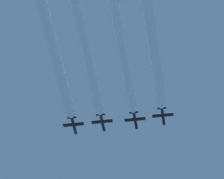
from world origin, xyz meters
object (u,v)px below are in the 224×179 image
object	(u,v)px
jet_inner_left	(102,123)
jet_inner_right	(163,116)
jet_far_left	(74,126)
jet_center	(135,120)

from	to	relation	value
jet_inner_left	jet_inner_right	size ratio (longest dim) A/B	1.00
jet_far_left	jet_inner_right	bearing A→B (deg)	-0.89
jet_far_left	jet_center	size ratio (longest dim) A/B	1.00
jet_inner_left	jet_inner_right	xyz separation A→B (m)	(22.45, -0.03, 0.27)
jet_center	jet_inner_right	world-z (taller)	jet_center
jet_inner_left	jet_inner_right	world-z (taller)	jet_inner_right
jet_far_left	jet_inner_right	xyz separation A→B (m)	(33.24, -0.52, -0.05)
jet_far_left	jet_center	bearing A→B (deg)	1.48
jet_far_left	jet_inner_left	world-z (taller)	jet_far_left
jet_inner_left	jet_inner_right	bearing A→B (deg)	-0.09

